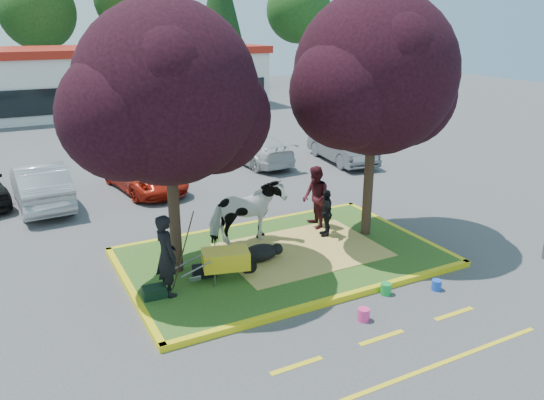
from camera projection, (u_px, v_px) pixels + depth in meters
name	position (u px, v px, depth m)	size (l,w,h in m)	color
ground	(283.00, 259.00, 14.29)	(90.00, 90.00, 0.00)	#424244
median_island	(283.00, 257.00, 14.27)	(8.00, 5.00, 0.15)	#2A4E18
curb_near	(337.00, 299.00, 12.10)	(8.30, 0.16, 0.15)	yellow
curb_far	(243.00, 226.00, 16.43)	(8.30, 0.16, 0.15)	yellow
curb_left	(131.00, 291.00, 12.48)	(0.16, 5.30, 0.15)	yellow
curb_right	(401.00, 231.00, 16.06)	(0.16, 5.30, 0.15)	yellow
straw_bedding	(302.00, 250.00, 14.50)	(4.20, 3.00, 0.01)	#D8C259
tree_purple_left	(168.00, 102.00, 11.99)	(5.06, 4.20, 6.51)	black
tree_purple_right	(376.00, 81.00, 14.26)	(5.30, 4.40, 6.82)	black
fire_lane_stripe_a	(297.00, 366.00, 9.89)	(1.10, 0.12, 0.01)	yellow
fire_lane_stripe_b	(382.00, 337.00, 10.76)	(1.10, 0.12, 0.01)	yellow
fire_lane_stripe_c	(454.00, 314.00, 11.64)	(1.10, 0.12, 0.01)	yellow
fire_lane_long	(423.00, 370.00, 9.76)	(6.00, 0.10, 0.01)	yellow
retail_building	(120.00, 78.00, 37.94)	(20.40, 8.40, 4.40)	silver
treeline	(79.00, 0.00, 43.93)	(46.58, 7.80, 14.63)	black
cow	(247.00, 213.00, 14.71)	(0.96, 2.10, 1.77)	silver
calf	(260.00, 253.00, 13.80)	(1.02, 0.58, 0.44)	black
handler	(166.00, 255.00, 11.89)	(0.70, 0.46, 1.93)	black
visitor_a	(315.00, 198.00, 15.83)	(0.92, 0.72, 1.89)	#41121A
visitor_b	(326.00, 213.00, 15.28)	(0.82, 0.34, 1.40)	black
wheelbarrow	(226.00, 259.00, 12.74)	(1.99, 0.92, 0.75)	black
gear_bag_dark	(204.00, 271.00, 12.98)	(0.56, 0.30, 0.28)	black
gear_bag_green	(154.00, 292.00, 11.99)	(0.52, 0.32, 0.28)	black
bucket_green	(386.00, 289.00, 12.44)	(0.26, 0.26, 0.28)	green
bucket_pink	(364.00, 315.00, 11.35)	(0.26, 0.26, 0.28)	#F43687
bucket_blue	(437.00, 285.00, 12.64)	(0.24, 0.24, 0.26)	blue
car_silver	(40.00, 185.00, 18.25)	(1.60, 4.60, 1.52)	#9C9EA3
car_red	(145.00, 175.00, 20.00)	(2.01, 4.36, 1.21)	#A91D0E
car_white	(257.00, 150.00, 23.68)	(1.79, 4.41, 1.28)	silver
car_grey	(342.00, 146.00, 24.02)	(1.53, 4.38, 1.44)	#56585D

